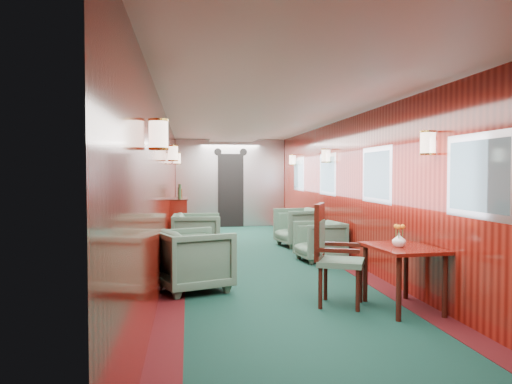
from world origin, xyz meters
TOP-DOWN VIEW (x-y plane):
  - room at (0.00, 0.00)m, footprint 12.00×12.10m
  - bulkhead at (0.00, 5.91)m, footprint 2.98×0.17m
  - windows_right at (1.49, 0.25)m, footprint 0.02×8.60m
  - wall_sconces at (0.00, 0.57)m, footprint 2.97×7.97m
  - dining_table at (1.14, -2.68)m, footprint 0.71×0.96m
  - side_chair at (0.43, -2.40)m, footprint 0.65×0.67m
  - credenza at (-1.34, 2.27)m, footprint 0.34×1.09m
  - flower_vase at (1.07, -2.73)m, footprint 0.15×0.15m
  - armchair_left_near at (-1.09, -1.51)m, footprint 1.09×1.08m
  - armchair_left_far at (-1.01, 1.05)m, footprint 0.87×0.85m
  - armchair_right_near at (1.03, 0.34)m, footprint 0.83×0.81m
  - armchair_right_far at (1.06, 2.04)m, footprint 0.99×0.97m

SIDE VIEW (x-z plane):
  - armchair_right_near at x=1.03m, z-range 0.00..0.67m
  - armchair_left_far at x=-1.01m, z-range 0.00..0.77m
  - armchair_right_far at x=1.06m, z-range 0.00..0.77m
  - armchair_left_near at x=-1.09m, z-range 0.00..0.77m
  - credenza at x=-1.34m, z-range -0.13..1.13m
  - dining_table at x=1.14m, z-range 0.23..0.92m
  - side_chair at x=0.43m, z-range 0.05..1.18m
  - flower_vase at x=1.07m, z-range 0.69..0.84m
  - bulkhead at x=0.00m, z-range -0.01..2.38m
  - windows_right at x=1.49m, z-range 1.05..1.85m
  - room at x=0.00m, z-range 0.43..2.83m
  - wall_sconces at x=0.00m, z-range 1.66..1.91m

